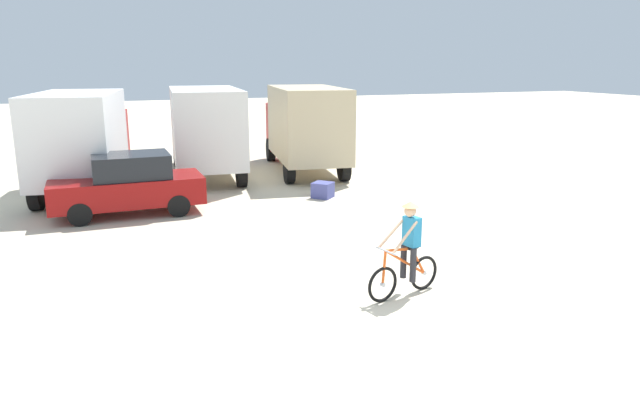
{
  "coord_description": "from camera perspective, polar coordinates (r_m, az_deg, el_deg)",
  "views": [
    {
      "loc": [
        -4.73,
        -8.07,
        4.33
      ],
      "look_at": [
        0.07,
        4.45,
        1.1
      ],
      "focal_mm": 32.52,
      "sensor_mm": 36.0,
      "label": 1
    }
  ],
  "objects": [
    {
      "name": "ground_plane",
      "position": [
        10.31,
        8.69,
        -11.46
      ],
      "size": [
        120.0,
        120.0,
        0.0
      ],
      "primitive_type": "plane",
      "color": "beige"
    },
    {
      "name": "box_truck_tan_camper",
      "position": [
        23.14,
        -1.5,
        7.45
      ],
      "size": [
        3.3,
        7.02,
        3.35
      ],
      "color": "#CCB78E",
      "rests_on": "ground"
    },
    {
      "name": "supply_crate",
      "position": [
        18.77,
        0.27,
        0.99
      ],
      "size": [
        0.83,
        0.83,
        0.5
      ],
      "primitive_type": "cube",
      "rotation": [
        0.0,
        0.0,
        0.76
      ],
      "color": "#4C5199",
      "rests_on": "ground"
    },
    {
      "name": "box_truck_avon_van",
      "position": [
        20.83,
        -22.36,
        5.76
      ],
      "size": [
        3.35,
        7.03,
        3.35
      ],
      "color": "white",
      "rests_on": "ground"
    },
    {
      "name": "box_truck_white_box",
      "position": [
        22.47,
        -11.24,
        7.01
      ],
      "size": [
        3.01,
        6.95,
        3.35
      ],
      "color": "white",
      "rests_on": "ground"
    },
    {
      "name": "sedan_parked",
      "position": [
        17.47,
        -18.31,
        1.47
      ],
      "size": [
        4.22,
        1.82,
        1.76
      ],
      "color": "maroon",
      "rests_on": "ground"
    },
    {
      "name": "cyclist_orange_shirt",
      "position": [
        10.98,
        8.56,
        -5.13
      ],
      "size": [
        1.69,
        0.61,
        1.82
      ],
      "color": "black",
      "rests_on": "ground"
    }
  ]
}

